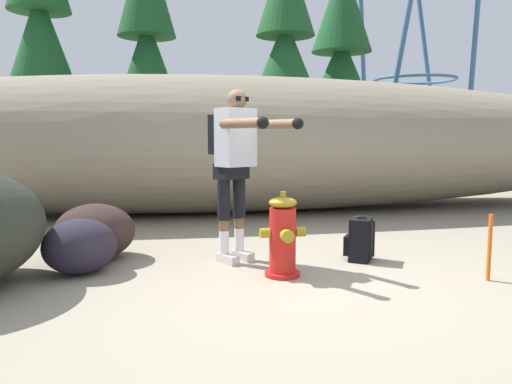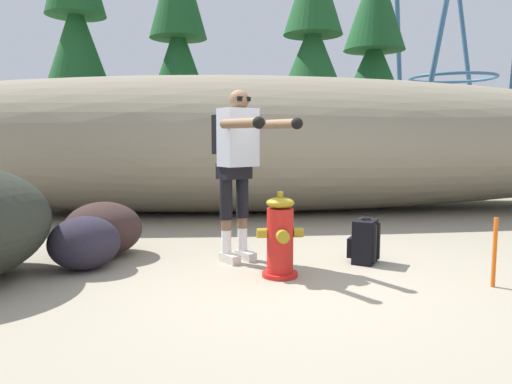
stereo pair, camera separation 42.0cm
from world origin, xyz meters
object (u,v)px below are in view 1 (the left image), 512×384
at_px(boulder_mid, 95,232).
at_px(utility_worker, 235,154).
at_px(spare_backpack, 360,240).
at_px(fire_hydrant, 283,238).
at_px(boulder_small, 80,246).
at_px(survey_stake, 490,248).

bearing_deg(boulder_mid, utility_worker, -15.68).
relative_size(utility_worker, spare_backpack, 3.70).
xyz_separation_m(utility_worker, spare_backpack, (1.27, -0.17, -0.89)).
distance_m(fire_hydrant, boulder_small, 1.90).
distance_m(spare_backpack, boulder_mid, 2.77).
distance_m(fire_hydrant, boulder_mid, 2.04).
xyz_separation_m(utility_worker, boulder_small, (-1.50, -0.15, -0.85)).
bearing_deg(survey_stake, fire_hydrant, 164.63).
height_order(fire_hydrant, boulder_small, fire_hydrant).
height_order(fire_hydrant, boulder_mid, fire_hydrant).
bearing_deg(survey_stake, boulder_mid, 157.45).
bearing_deg(utility_worker, spare_backpack, 51.44).
height_order(fire_hydrant, survey_stake, fire_hydrant).
relative_size(spare_backpack, boulder_small, 0.69).
relative_size(fire_hydrant, utility_worker, 0.45).
distance_m(fire_hydrant, spare_backpack, 1.03).
bearing_deg(spare_backpack, fire_hydrant, 55.83).
height_order(spare_backpack, boulder_small, boulder_small).
distance_m(utility_worker, boulder_mid, 1.70).
height_order(fire_hydrant, utility_worker, utility_worker).
relative_size(boulder_small, survey_stake, 1.14).
relative_size(boulder_mid, survey_stake, 1.38).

